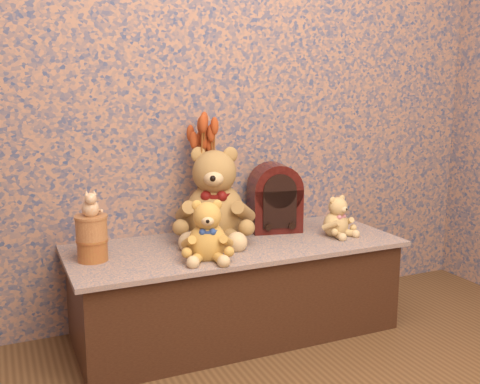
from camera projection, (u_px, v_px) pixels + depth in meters
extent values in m
cube|color=#3A4C76|center=(210.00, 43.00, 2.55)|extent=(3.00, 0.10, 2.60)
cube|color=#384E72|center=(235.00, 288.00, 2.50)|extent=(1.46, 0.59, 0.42)
cylinder|color=tan|center=(205.00, 218.00, 2.55)|extent=(0.11, 0.11, 0.18)
cylinder|color=#AD8632|center=(93.00, 250.00, 2.21)|extent=(0.13, 0.13, 0.09)
cylinder|color=#E0A862|center=(91.00, 228.00, 2.20)|extent=(0.15, 0.15, 0.10)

